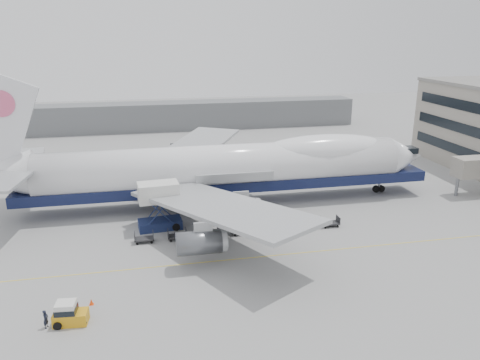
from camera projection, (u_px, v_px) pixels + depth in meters
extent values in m
plane|color=gray|center=(240.00, 236.00, 58.37)|extent=(260.00, 260.00, 0.00)
cube|color=gold|center=(251.00, 258.00, 52.77)|extent=(60.00, 0.15, 0.01)
cylinder|color=slate|center=(457.00, 186.00, 72.40)|extent=(0.50, 0.50, 3.00)
cube|color=slate|center=(147.00, 117.00, 120.68)|extent=(110.00, 8.00, 7.00)
cylinder|color=white|center=(223.00, 166.00, 67.84)|extent=(52.00, 6.40, 6.40)
cube|color=#0F1639|center=(230.00, 183.00, 68.81)|extent=(60.00, 5.76, 1.50)
cone|color=white|center=(405.00, 156.00, 73.50)|extent=(6.00, 6.40, 6.40)
ellipsoid|color=white|center=(325.00, 149.00, 70.35)|extent=(20.67, 5.78, 4.56)
cube|color=white|center=(0.00, 123.00, 59.93)|extent=(10.52, 0.50, 13.56)
cylinder|color=#E55982|center=(1.00, 103.00, 59.27)|extent=(3.40, 0.30, 3.40)
cube|color=#9EA0A3|center=(219.00, 206.00, 54.11)|extent=(20.35, 26.74, 2.26)
cube|color=#9EA0A3|center=(192.00, 149.00, 80.77)|extent=(20.35, 26.74, 2.26)
cylinder|color=#595B60|center=(173.00, 155.00, 85.25)|extent=(4.80, 2.60, 2.60)
cylinder|color=#595B60|center=(213.00, 167.00, 78.02)|extent=(4.80, 2.60, 2.60)
cylinder|color=#595B60|center=(237.00, 209.00, 59.36)|extent=(4.80, 2.60, 2.60)
cylinder|color=#595B60|center=(199.00, 243.00, 49.79)|extent=(4.80, 2.60, 2.60)
cylinder|color=slate|center=(379.00, 185.00, 74.06)|extent=(0.36, 0.36, 2.50)
cylinder|color=black|center=(379.00, 189.00, 74.27)|extent=(1.10, 0.45, 1.10)
cylinder|color=slate|center=(206.00, 204.00, 65.80)|extent=(0.36, 0.36, 2.50)
cylinder|color=black|center=(207.00, 208.00, 66.01)|extent=(1.10, 0.45, 1.10)
cylinder|color=slate|center=(201.00, 190.00, 71.40)|extent=(0.36, 0.36, 2.50)
cylinder|color=black|center=(201.00, 195.00, 71.61)|extent=(1.10, 0.45, 1.10)
cube|color=navy|center=(160.00, 224.00, 60.50)|extent=(5.70, 3.11, 1.21)
cube|color=silver|center=(158.00, 192.00, 59.17)|extent=(5.28, 3.29, 2.41)
cube|color=navy|center=(160.00, 212.00, 58.71)|extent=(3.90, 0.47, 4.32)
cube|color=navy|center=(159.00, 205.00, 60.96)|extent=(3.90, 0.47, 4.32)
cube|color=slate|center=(158.00, 188.00, 60.81)|extent=(2.74, 1.55, 0.15)
cylinder|color=black|center=(145.00, 229.00, 59.12)|extent=(0.99, 0.38, 0.99)
cylinder|color=black|center=(145.00, 223.00, 61.17)|extent=(0.99, 0.38, 0.99)
cylinder|color=black|center=(176.00, 227.00, 59.89)|extent=(0.99, 0.38, 0.99)
cylinder|color=black|center=(175.00, 220.00, 61.94)|extent=(0.99, 0.38, 0.99)
cube|color=orange|center=(71.00, 318.00, 40.71)|extent=(3.01, 1.81, 1.13)
cube|color=silver|center=(66.00, 308.00, 40.37)|extent=(1.77, 1.59, 1.03)
cube|color=black|center=(66.00, 310.00, 40.43)|extent=(1.88, 1.70, 0.51)
cylinder|color=black|center=(58.00, 326.00, 39.95)|extent=(0.72, 0.31, 0.72)
cylinder|color=black|center=(60.00, 317.00, 41.20)|extent=(0.72, 0.31, 0.72)
cylinder|color=black|center=(83.00, 323.00, 40.35)|extent=(0.72, 0.31, 0.72)
cylinder|color=black|center=(84.00, 314.00, 41.60)|extent=(0.72, 0.31, 0.72)
imported|color=black|center=(46.00, 319.00, 40.05)|extent=(0.55, 0.70, 1.68)
cone|color=#FF460D|center=(91.00, 302.00, 43.62)|extent=(0.38, 0.38, 0.59)
cube|color=#FF460D|center=(92.00, 304.00, 43.71)|extent=(0.40, 0.40, 0.03)
cube|color=#2D2D30|center=(144.00, 239.00, 56.53)|extent=(2.30, 1.35, 0.18)
cube|color=#2D2D30|center=(135.00, 237.00, 56.20)|extent=(0.08, 1.35, 0.90)
cube|color=#2D2D30|center=(153.00, 235.00, 56.63)|extent=(0.08, 1.35, 0.90)
cylinder|color=black|center=(137.00, 244.00, 55.94)|extent=(0.30, 0.12, 0.30)
cylinder|color=black|center=(137.00, 240.00, 56.97)|extent=(0.30, 0.12, 0.30)
cylinder|color=black|center=(152.00, 242.00, 56.27)|extent=(0.30, 0.12, 0.30)
cylinder|color=black|center=(151.00, 239.00, 57.30)|extent=(0.30, 0.12, 0.30)
cube|color=#2D2D30|center=(177.00, 236.00, 57.31)|extent=(2.30, 1.35, 0.18)
cube|color=#2D2D30|center=(168.00, 234.00, 56.97)|extent=(0.08, 1.35, 0.90)
cube|color=#2D2D30|center=(186.00, 232.00, 57.40)|extent=(0.08, 1.35, 0.90)
cylinder|color=black|center=(171.00, 241.00, 56.72)|extent=(0.30, 0.12, 0.30)
cylinder|color=black|center=(170.00, 237.00, 57.75)|extent=(0.30, 0.12, 0.30)
cylinder|color=black|center=(185.00, 240.00, 57.05)|extent=(0.30, 0.12, 0.30)
cylinder|color=black|center=(184.00, 236.00, 58.08)|extent=(0.30, 0.12, 0.30)
cube|color=#2D2D30|center=(209.00, 233.00, 58.09)|extent=(2.30, 1.35, 0.18)
cube|color=#2D2D30|center=(201.00, 231.00, 57.75)|extent=(0.08, 1.35, 0.90)
cube|color=#2D2D30|center=(218.00, 230.00, 58.18)|extent=(0.08, 1.35, 0.90)
cylinder|color=black|center=(203.00, 238.00, 57.50)|extent=(0.30, 0.12, 0.30)
cylinder|color=black|center=(202.00, 234.00, 58.52)|extent=(0.30, 0.12, 0.30)
cylinder|color=black|center=(217.00, 237.00, 57.83)|extent=(0.30, 0.12, 0.30)
cylinder|color=black|center=(216.00, 233.00, 58.86)|extent=(0.30, 0.12, 0.30)
cube|color=#2D2D30|center=(241.00, 231.00, 58.86)|extent=(2.30, 1.35, 0.18)
cube|color=#2D2D30|center=(232.00, 228.00, 58.53)|extent=(0.08, 1.35, 0.90)
cube|color=#2D2D30|center=(249.00, 227.00, 58.96)|extent=(0.08, 1.35, 0.90)
cylinder|color=black|center=(235.00, 235.00, 58.28)|extent=(0.30, 0.12, 0.30)
cylinder|color=black|center=(233.00, 232.00, 59.30)|extent=(0.30, 0.12, 0.30)
cylinder|color=black|center=(248.00, 234.00, 58.61)|extent=(0.30, 0.12, 0.30)
cylinder|color=black|center=(246.00, 231.00, 59.63)|extent=(0.30, 0.12, 0.30)
cube|color=#2D2D30|center=(271.00, 228.00, 59.64)|extent=(2.30, 1.35, 0.18)
cube|color=#2D2D30|center=(263.00, 226.00, 59.31)|extent=(0.08, 1.35, 0.90)
cube|color=#2D2D30|center=(280.00, 224.00, 59.73)|extent=(0.08, 1.35, 0.90)
cylinder|color=black|center=(266.00, 232.00, 59.05)|extent=(0.30, 0.12, 0.30)
cylinder|color=black|center=(264.00, 229.00, 60.08)|extent=(0.30, 0.12, 0.30)
cylinder|color=black|center=(279.00, 231.00, 59.38)|extent=(0.30, 0.12, 0.30)
cylinder|color=black|center=(276.00, 228.00, 60.41)|extent=(0.30, 0.12, 0.30)
cube|color=#2D2D30|center=(301.00, 226.00, 60.42)|extent=(2.30, 1.35, 0.18)
cube|color=#2D2D30|center=(293.00, 223.00, 60.08)|extent=(0.08, 1.35, 0.90)
cube|color=#2D2D30|center=(309.00, 222.00, 60.51)|extent=(0.08, 1.35, 0.90)
cylinder|color=black|center=(296.00, 230.00, 59.83)|extent=(0.30, 0.12, 0.30)
cylinder|color=black|center=(293.00, 227.00, 60.86)|extent=(0.30, 0.12, 0.30)
cylinder|color=black|center=(309.00, 229.00, 60.16)|extent=(0.30, 0.12, 0.30)
cylinder|color=black|center=(306.00, 226.00, 61.19)|extent=(0.30, 0.12, 0.30)
cube|color=#2D2D30|center=(330.00, 223.00, 61.20)|extent=(2.30, 1.35, 0.18)
cube|color=#2D2D30|center=(322.00, 221.00, 60.86)|extent=(0.08, 1.35, 0.90)
cube|color=#2D2D30|center=(338.00, 220.00, 61.29)|extent=(0.08, 1.35, 0.90)
cylinder|color=black|center=(325.00, 227.00, 60.61)|extent=(0.30, 0.12, 0.30)
cylinder|color=black|center=(322.00, 224.00, 61.63)|extent=(0.30, 0.12, 0.30)
cylinder|color=black|center=(338.00, 226.00, 60.94)|extent=(0.30, 0.12, 0.30)
cylinder|color=black|center=(334.00, 223.00, 61.97)|extent=(0.30, 0.12, 0.30)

